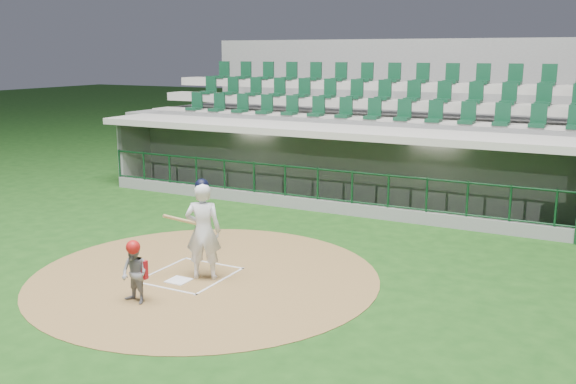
% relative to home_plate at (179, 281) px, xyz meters
% --- Properties ---
extents(ground, '(120.00, 120.00, 0.00)m').
position_rel_home_plate_xyz_m(ground, '(0.00, 0.70, -0.02)').
color(ground, '#163F12').
rests_on(ground, ground).
extents(dirt_circle, '(7.20, 7.20, 0.01)m').
position_rel_home_plate_xyz_m(dirt_circle, '(0.30, 0.50, -0.02)').
color(dirt_circle, brown).
rests_on(dirt_circle, ground).
extents(home_plate, '(0.43, 0.43, 0.02)m').
position_rel_home_plate_xyz_m(home_plate, '(0.00, 0.00, 0.00)').
color(home_plate, white).
rests_on(home_plate, dirt_circle).
extents(batter_box_chalk, '(1.55, 1.80, 0.01)m').
position_rel_home_plate_xyz_m(batter_box_chalk, '(0.00, 0.40, -0.00)').
color(batter_box_chalk, silver).
rests_on(batter_box_chalk, ground).
extents(dugout_structure, '(16.40, 3.70, 3.00)m').
position_rel_home_plate_xyz_m(dugout_structure, '(0.09, 8.52, 0.94)').
color(dugout_structure, gray).
rests_on(dugout_structure, ground).
extents(seating_deck, '(17.00, 6.72, 5.15)m').
position_rel_home_plate_xyz_m(seating_deck, '(0.00, 11.61, 1.40)').
color(seating_deck, slate).
rests_on(seating_deck, ground).
extents(batter, '(0.97, 1.01, 2.08)m').
position_rel_home_plate_xyz_m(batter, '(0.36, 0.40, 1.02)').
color(batter, white).
rests_on(batter, dirt_circle).
extents(catcher, '(0.60, 0.50, 1.20)m').
position_rel_home_plate_xyz_m(catcher, '(-0.00, -1.28, 0.58)').
color(catcher, gray).
rests_on(catcher, dirt_circle).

